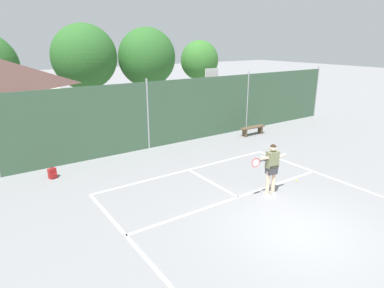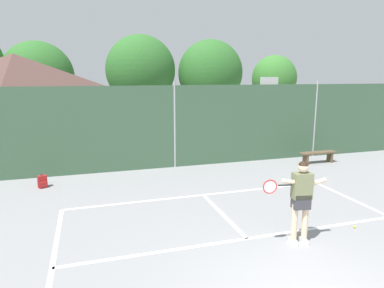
{
  "view_description": "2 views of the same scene",
  "coord_description": "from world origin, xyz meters",
  "px_view_note": "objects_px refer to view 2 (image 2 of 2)",
  "views": [
    {
      "loc": [
        -7.08,
        -5.09,
        5.12
      ],
      "look_at": [
        0.58,
        6.09,
        0.86
      ],
      "focal_mm": 31.08,
      "sensor_mm": 36.0,
      "label": 1
    },
    {
      "loc": [
        -3.3,
        -4.0,
        3.61
      ],
      "look_at": [
        -0.14,
        6.25,
        1.47
      ],
      "focal_mm": 32.06,
      "sensor_mm": 36.0,
      "label": 2
    }
  ],
  "objects_px": {
    "basketball_hoop": "(268,104)",
    "tennis_player": "(301,195)",
    "backpack_red": "(42,182)",
    "courtside_bench": "(318,155)",
    "tennis_ball": "(355,227)"
  },
  "relations": [
    {
      "from": "tennis_player",
      "to": "basketball_hoop",
      "type": "bearing_deg",
      "value": 65.09
    },
    {
      "from": "tennis_player",
      "to": "courtside_bench",
      "type": "xyz_separation_m",
      "value": [
        4.93,
        5.88,
        -0.75
      ]
    },
    {
      "from": "basketball_hoop",
      "to": "tennis_player",
      "type": "bearing_deg",
      "value": -114.91
    },
    {
      "from": "tennis_player",
      "to": "backpack_red",
      "type": "height_order",
      "value": "tennis_player"
    },
    {
      "from": "basketball_hoop",
      "to": "tennis_ball",
      "type": "bearing_deg",
      "value": -104.82
    },
    {
      "from": "tennis_player",
      "to": "courtside_bench",
      "type": "bearing_deg",
      "value": 49.99
    },
    {
      "from": "tennis_player",
      "to": "courtside_bench",
      "type": "distance_m",
      "value": 7.71
    },
    {
      "from": "basketball_hoop",
      "to": "tennis_player",
      "type": "relative_size",
      "value": 1.91
    },
    {
      "from": "basketball_hoop",
      "to": "backpack_red",
      "type": "bearing_deg",
      "value": -164.75
    },
    {
      "from": "basketball_hoop",
      "to": "tennis_ball",
      "type": "xyz_separation_m",
      "value": [
        -2.17,
        -8.19,
        -2.28
      ]
    },
    {
      "from": "basketball_hoop",
      "to": "tennis_player",
      "type": "height_order",
      "value": "basketball_hoop"
    },
    {
      "from": "basketball_hoop",
      "to": "backpack_red",
      "type": "distance_m",
      "value": 10.28
    },
    {
      "from": "basketball_hoop",
      "to": "courtside_bench",
      "type": "bearing_deg",
      "value": -68.71
    },
    {
      "from": "tennis_player",
      "to": "courtside_bench",
      "type": "relative_size",
      "value": 1.16
    },
    {
      "from": "tennis_ball",
      "to": "courtside_bench",
      "type": "bearing_deg",
      "value": 60.52
    }
  ]
}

